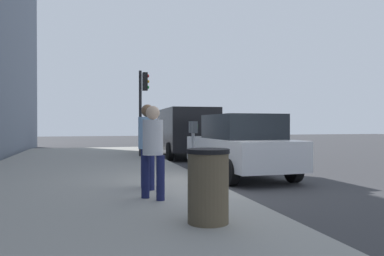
{
  "coord_description": "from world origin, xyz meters",
  "views": [
    {
      "loc": [
        -8.31,
        2.74,
        1.5
      ],
      "look_at": [
        0.41,
        0.38,
        1.4
      ],
      "focal_mm": 34.85,
      "sensor_mm": 36.0,
      "label": 1
    }
  ],
  "objects_px": {
    "pedestrian_bystander": "(153,145)",
    "traffic_signal": "(143,99)",
    "trash_bin": "(208,186)",
    "parking_meter": "(193,139)",
    "parked_sedan_near": "(240,145)",
    "pedestrian_at_meter": "(148,139)",
    "parked_van_far": "(184,129)"
  },
  "relations": [
    {
      "from": "pedestrian_bystander",
      "to": "traffic_signal",
      "type": "bearing_deg",
      "value": 45.11
    },
    {
      "from": "pedestrian_bystander",
      "to": "trash_bin",
      "type": "relative_size",
      "value": 1.66
    },
    {
      "from": "parking_meter",
      "to": "parked_sedan_near",
      "type": "relative_size",
      "value": 0.32
    },
    {
      "from": "traffic_signal",
      "to": "trash_bin",
      "type": "height_order",
      "value": "traffic_signal"
    },
    {
      "from": "parked_sedan_near",
      "to": "trash_bin",
      "type": "distance_m",
      "value": 5.67
    },
    {
      "from": "pedestrian_bystander",
      "to": "traffic_signal",
      "type": "distance_m",
      "value": 9.25
    },
    {
      "from": "pedestrian_at_meter",
      "to": "trash_bin",
      "type": "bearing_deg",
      "value": -94.24
    },
    {
      "from": "pedestrian_at_meter",
      "to": "parked_van_far",
      "type": "height_order",
      "value": "parked_van_far"
    },
    {
      "from": "parking_meter",
      "to": "pedestrian_at_meter",
      "type": "height_order",
      "value": "pedestrian_at_meter"
    },
    {
      "from": "parked_van_far",
      "to": "pedestrian_at_meter",
      "type": "bearing_deg",
      "value": 161.36
    },
    {
      "from": "parked_van_far",
      "to": "traffic_signal",
      "type": "height_order",
      "value": "traffic_signal"
    },
    {
      "from": "traffic_signal",
      "to": "trash_bin",
      "type": "bearing_deg",
      "value": 177.1
    },
    {
      "from": "pedestrian_bystander",
      "to": "parked_sedan_near",
      "type": "height_order",
      "value": "pedestrian_bystander"
    },
    {
      "from": "trash_bin",
      "to": "pedestrian_bystander",
      "type": "bearing_deg",
      "value": 14.82
    },
    {
      "from": "pedestrian_bystander",
      "to": "parked_van_far",
      "type": "height_order",
      "value": "parked_van_far"
    },
    {
      "from": "parked_van_far",
      "to": "parking_meter",
      "type": "bearing_deg",
      "value": 167.39
    },
    {
      "from": "parking_meter",
      "to": "pedestrian_bystander",
      "type": "distance_m",
      "value": 1.74
    },
    {
      "from": "trash_bin",
      "to": "parked_sedan_near",
      "type": "bearing_deg",
      "value": -26.87
    },
    {
      "from": "pedestrian_bystander",
      "to": "parked_van_far",
      "type": "distance_m",
      "value": 10.35
    },
    {
      "from": "parked_sedan_near",
      "to": "trash_bin",
      "type": "relative_size",
      "value": 4.42
    },
    {
      "from": "pedestrian_at_meter",
      "to": "parked_sedan_near",
      "type": "bearing_deg",
      "value": 23.76
    },
    {
      "from": "parking_meter",
      "to": "trash_bin",
      "type": "relative_size",
      "value": 1.4
    },
    {
      "from": "parked_sedan_near",
      "to": "pedestrian_bystander",
      "type": "bearing_deg",
      "value": 137.08
    },
    {
      "from": "parked_sedan_near",
      "to": "traffic_signal",
      "type": "height_order",
      "value": "traffic_signal"
    },
    {
      "from": "parking_meter",
      "to": "parked_van_far",
      "type": "bearing_deg",
      "value": -12.61
    },
    {
      "from": "pedestrian_at_meter",
      "to": "parked_sedan_near",
      "type": "xyz_separation_m",
      "value": [
        2.16,
        -2.97,
        -0.29
      ]
    },
    {
      "from": "parked_van_far",
      "to": "parked_sedan_near",
      "type": "bearing_deg",
      "value": -179.98
    },
    {
      "from": "pedestrian_at_meter",
      "to": "parked_van_far",
      "type": "bearing_deg",
      "value": 59.1
    },
    {
      "from": "parked_sedan_near",
      "to": "parked_van_far",
      "type": "bearing_deg",
      "value": 0.02
    },
    {
      "from": "pedestrian_at_meter",
      "to": "trash_bin",
      "type": "height_order",
      "value": "pedestrian_at_meter"
    },
    {
      "from": "traffic_signal",
      "to": "trash_bin",
      "type": "relative_size",
      "value": 3.56
    },
    {
      "from": "parked_sedan_near",
      "to": "parking_meter",
      "type": "bearing_deg",
      "value": 135.13
    }
  ]
}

